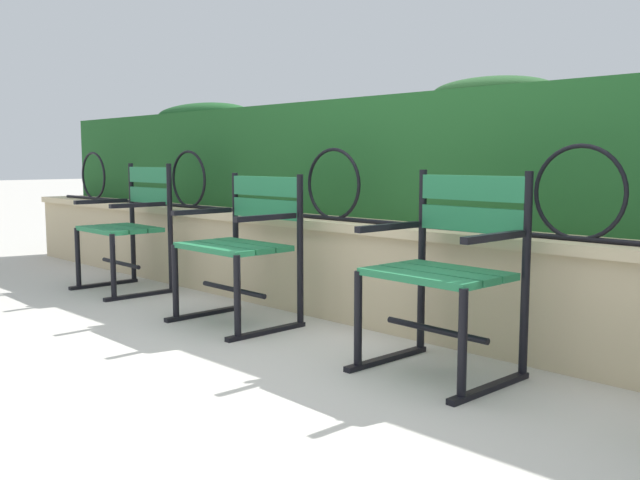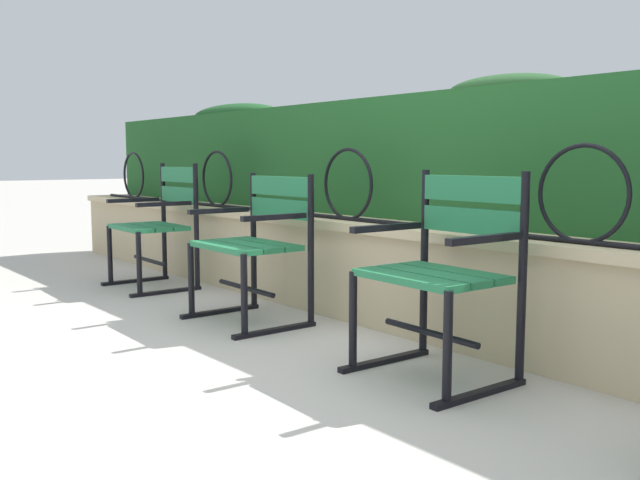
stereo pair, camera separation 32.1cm
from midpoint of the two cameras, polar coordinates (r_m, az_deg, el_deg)
The scene contains 7 objects.
ground_plane at distance 3.27m, azimuth 1.71°, elevation -9.75°, with size 60.00×60.00×0.00m, color #BCB7AD.
stone_wall at distance 3.75m, azimuth 10.99°, elevation -3.19°, with size 8.58×0.41×0.57m.
iron_arch_fence at distance 3.94m, azimuth 5.69°, elevation 3.93°, with size 8.02×0.02×0.42m.
hedge_row at distance 4.07m, azimuth 14.90°, elevation 6.86°, with size 8.41×0.53×0.82m.
park_chair_leftmost at distance 5.10m, azimuth -11.38°, elevation 1.43°, with size 0.61×0.54×0.89m.
park_chair_centre_left at distance 3.94m, azimuth -2.90°, elevation -0.09°, with size 0.64×0.53×0.84m.
park_chair_centre_right at distance 3.00m, azimuth 13.19°, elevation -2.27°, with size 0.61×0.54×0.87m.
Camera 2 is at (2.48, -1.92, 0.92)m, focal length 38.96 mm.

